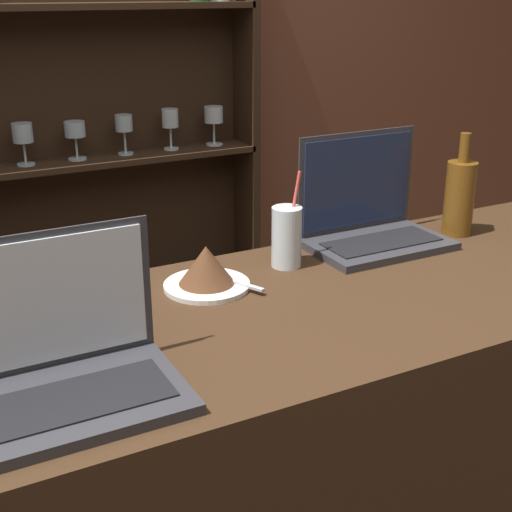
{
  "coord_description": "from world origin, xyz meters",
  "views": [
    {
      "loc": [
        -0.53,
        -0.76,
        1.64
      ],
      "look_at": [
        0.05,
        0.34,
        1.16
      ],
      "focal_mm": 50.0,
      "sensor_mm": 36.0,
      "label": 1
    }
  ],
  "objects_px": {
    "water_glass": "(287,237)",
    "cake_plate": "(205,270)",
    "wine_bottle_amber": "(460,196)",
    "laptop_far": "(370,218)",
    "laptop_near": "(64,363)"
  },
  "relations": [
    {
      "from": "cake_plate",
      "to": "wine_bottle_amber",
      "type": "bearing_deg",
      "value": 1.75
    },
    {
      "from": "cake_plate",
      "to": "water_glass",
      "type": "distance_m",
      "value": 0.21
    },
    {
      "from": "water_glass",
      "to": "wine_bottle_amber",
      "type": "xyz_separation_m",
      "value": [
        0.48,
        -0.01,
        0.03
      ]
    },
    {
      "from": "water_glass",
      "to": "cake_plate",
      "type": "bearing_deg",
      "value": -171.69
    },
    {
      "from": "laptop_near",
      "to": "cake_plate",
      "type": "bearing_deg",
      "value": 38.0
    },
    {
      "from": "laptop_far",
      "to": "cake_plate",
      "type": "height_order",
      "value": "laptop_far"
    },
    {
      "from": "laptop_near",
      "to": "laptop_far",
      "type": "height_order",
      "value": "laptop_far"
    },
    {
      "from": "laptop_near",
      "to": "cake_plate",
      "type": "height_order",
      "value": "laptop_near"
    },
    {
      "from": "cake_plate",
      "to": "wine_bottle_amber",
      "type": "height_order",
      "value": "wine_bottle_amber"
    },
    {
      "from": "wine_bottle_amber",
      "to": "laptop_far",
      "type": "bearing_deg",
      "value": 169.14
    },
    {
      "from": "laptop_near",
      "to": "water_glass",
      "type": "relative_size",
      "value": 1.55
    },
    {
      "from": "cake_plate",
      "to": "water_glass",
      "type": "height_order",
      "value": "water_glass"
    },
    {
      "from": "cake_plate",
      "to": "wine_bottle_amber",
      "type": "xyz_separation_m",
      "value": [
        0.68,
        0.02,
        0.06
      ]
    },
    {
      "from": "water_glass",
      "to": "wine_bottle_amber",
      "type": "distance_m",
      "value": 0.48
    },
    {
      "from": "laptop_near",
      "to": "cake_plate",
      "type": "relative_size",
      "value": 1.79
    }
  ]
}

